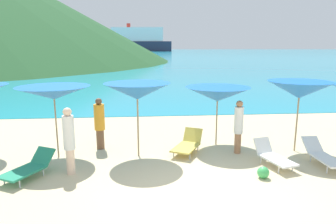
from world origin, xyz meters
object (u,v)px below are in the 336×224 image
umbrella_6 (300,90)px  beach_ball (263,172)px  lounge_chair_8 (188,144)px  cruise_ship (137,41)px  lounge_chair_0 (29,167)px  beachgoer_0 (100,122)px  umbrella_3 (54,93)px  beachgoer_3 (69,139)px  umbrella_4 (137,91)px  lounge_chair_4 (273,156)px  lounge_chair_7 (322,155)px  beachgoer_1 (239,125)px  umbrella_5 (218,94)px

umbrella_6 → beach_ball: bearing=-133.0°
lounge_chair_8 → cruise_ship: 237.34m
lounge_chair_0 → beachgoer_0: beachgoer_0 is taller
umbrella_3 → beachgoer_3: size_ratio=1.25×
umbrella_4 → lounge_chair_4: bearing=-16.5°
lounge_chair_4 → lounge_chair_7: (1.46, -0.06, 0.01)m
lounge_chair_7 → beachgoer_0: size_ratio=0.98×
lounge_chair_7 → beachgoer_0: beachgoer_0 is taller
beach_ball → umbrella_4: bearing=148.5°
umbrella_6 → beachgoer_1: (-1.96, -0.05, -1.10)m
umbrella_5 → beachgoer_1: (0.48, -0.91, -0.86)m
umbrella_4 → umbrella_5: (2.71, 0.89, -0.26)m
umbrella_5 → beach_ball: umbrella_5 is taller
lounge_chair_7 → lounge_chair_8: size_ratio=1.09×
lounge_chair_7 → beachgoer_0: 6.96m
lounge_chair_8 → lounge_chair_7: bearing=8.1°
lounge_chair_7 → lounge_chair_8: (-3.75, 1.37, -0.01)m
umbrella_6 → lounge_chair_4: bearing=-137.0°
umbrella_6 → cruise_ship: bearing=91.8°
beachgoer_3 → beach_ball: (5.07, -0.74, -0.83)m
lounge_chair_4 → beach_ball: bearing=-141.5°
lounge_chair_4 → cruise_ship: bearing=76.4°
umbrella_4 → beachgoer_0: (-1.28, 0.81, -1.14)m
umbrella_6 → beachgoer_3: 7.16m
lounge_chair_8 → lounge_chair_4: bearing=-1.5°
umbrella_4 → umbrella_5: bearing=18.2°
umbrella_3 → beach_ball: 6.42m
beach_ball → lounge_chair_8: bearing=127.7°
umbrella_4 → umbrella_5: 2.86m
lounge_chair_7 → beach_ball: (-2.09, -0.79, -0.14)m
umbrella_4 → cruise_ship: bearing=90.5°
beachgoer_1 → umbrella_5: bearing=-65.3°
lounge_chair_0 → cruise_ship: cruise_ship is taller
beachgoer_0 → beach_ball: size_ratio=5.52×
umbrella_3 → lounge_chair_0: size_ratio=1.45×
umbrella_4 → umbrella_6: 5.15m
lounge_chair_0 → beachgoer_1: (6.05, 1.38, 0.65)m
umbrella_4 → beachgoer_1: size_ratio=1.34×
lounge_chair_8 → beachgoer_0: beachgoer_0 is taller
lounge_chair_7 → lounge_chair_0: bearing=-178.2°
umbrella_5 → umbrella_6: bearing=-19.5°
umbrella_4 → lounge_chair_7: 5.76m
beachgoer_0 → lounge_chair_0: bearing=-51.9°
beachgoer_3 → cruise_ship: size_ratio=0.03×
lounge_chair_0 → beach_ball: size_ratio=5.03×
lounge_chair_8 → umbrella_5: bearing=61.4°
umbrella_5 → lounge_chair_8: 2.01m
umbrella_6 → lounge_chair_4: size_ratio=1.56×
umbrella_3 → beachgoer_0: (1.22, 0.69, -1.11)m
lounge_chair_7 → umbrella_3: bearing=170.9°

